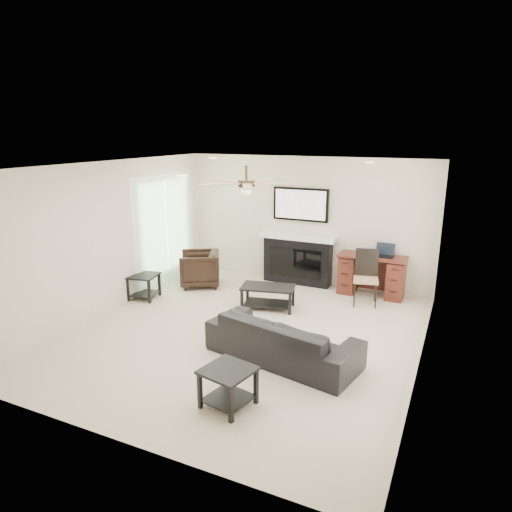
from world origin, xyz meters
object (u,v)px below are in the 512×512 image
object	(u,v)px
coffee_table	(268,297)
fireplace_unit	(298,237)
desk	(372,275)
sofa	(283,339)
armchair	(200,269)

from	to	relation	value
coffee_table	fireplace_unit	bearing A→B (deg)	77.66
fireplace_unit	desk	world-z (taller)	fireplace_unit
sofa	desk	distance (m)	3.10
sofa	fireplace_unit	xyz separation A→B (m)	(-0.91, 3.09, 0.65)
sofa	desk	size ratio (longest dim) A/B	1.69
sofa	armchair	size ratio (longest dim) A/B	2.72
sofa	coffee_table	world-z (taller)	sofa
armchair	desk	size ratio (longest dim) A/B	0.62
sofa	armchair	bearing A→B (deg)	-28.07
coffee_table	desk	bearing A→B (deg)	31.73
coffee_table	fireplace_unit	size ratio (longest dim) A/B	0.47
fireplace_unit	sofa	bearing A→B (deg)	-73.63
fireplace_unit	coffee_table	bearing A→B (deg)	-89.70
fireplace_unit	armchair	bearing A→B (deg)	-150.91
armchair	fireplace_unit	world-z (taller)	fireplace_unit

